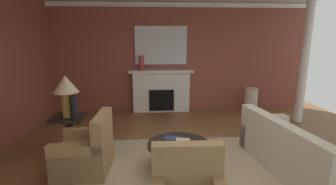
# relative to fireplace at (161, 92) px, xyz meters

# --- Properties ---
(ground_plane) EXTENTS (8.90, 8.90, 0.00)m
(ground_plane) POSITION_rel_fireplace_xyz_m (0.39, -3.22, -0.56)
(ground_plane) COLOR brown
(wall_fireplace) EXTENTS (7.45, 0.12, 3.04)m
(wall_fireplace) POSITION_rel_fireplace_xyz_m (0.39, 0.21, 0.95)
(wall_fireplace) COLOR brown
(wall_fireplace) RESTS_ON ground_plane
(crown_moulding) EXTENTS (7.45, 0.08, 0.12)m
(crown_moulding) POSITION_rel_fireplace_xyz_m (0.39, 0.13, 2.39)
(crown_moulding) COLOR white
(area_rug) EXTENTS (3.12, 2.47, 0.01)m
(area_rug) POSITION_rel_fireplace_xyz_m (0.15, -3.31, -0.56)
(area_rug) COLOR tan
(area_rug) RESTS_ON ground_plane
(fireplace) EXTENTS (1.80, 0.35, 1.19)m
(fireplace) POSITION_rel_fireplace_xyz_m (0.00, 0.00, 0.00)
(fireplace) COLOR white
(fireplace) RESTS_ON ground_plane
(mantel_mirror) EXTENTS (1.45, 0.04, 1.05)m
(mantel_mirror) POSITION_rel_fireplace_xyz_m (0.00, 0.12, 1.30)
(mantel_mirror) COLOR silver
(sofa) EXTENTS (1.16, 2.20, 0.85)m
(sofa) POSITION_rel_fireplace_xyz_m (1.97, -3.48, -0.27)
(sofa) COLOR beige
(sofa) RESTS_ON ground_plane
(armchair_near_window) EXTENTS (0.83, 0.83, 0.95)m
(armchair_near_window) POSITION_rel_fireplace_xyz_m (-1.31, -3.26, -0.26)
(armchair_near_window) COLOR #9E7A4C
(armchair_near_window) RESTS_ON ground_plane
(coffee_table) EXTENTS (1.00, 1.00, 0.45)m
(coffee_table) POSITION_rel_fireplace_xyz_m (0.15, -3.31, -0.23)
(coffee_table) COLOR black
(coffee_table) RESTS_ON ground_plane
(side_table) EXTENTS (0.56, 0.56, 0.70)m
(side_table) POSITION_rel_fireplace_xyz_m (-1.77, -2.59, -0.16)
(side_table) COLOR black
(side_table) RESTS_ON ground_plane
(table_lamp) EXTENTS (0.44, 0.44, 0.75)m
(table_lamp) POSITION_rel_fireplace_xyz_m (-1.77, -2.59, 0.66)
(table_lamp) COLOR #B28E38
(table_lamp) RESTS_ON side_table
(vase_tall_corner) EXTENTS (0.36, 0.36, 0.70)m
(vase_tall_corner) POSITION_rel_fireplace_xyz_m (2.52, -0.30, -0.21)
(vase_tall_corner) COLOR beige
(vase_tall_corner) RESTS_ON ground_plane
(vase_on_side_table) EXTENTS (0.13, 0.13, 0.41)m
(vase_on_side_table) POSITION_rel_fireplace_xyz_m (-1.62, -2.71, 0.34)
(vase_on_side_table) COLOR black
(vase_on_side_table) RESTS_ON side_table
(vase_mantel_left) EXTENTS (0.14, 0.14, 0.41)m
(vase_mantel_left) POSITION_rel_fireplace_xyz_m (-0.55, -0.05, 0.83)
(vase_mantel_left) COLOR #9E3328
(vase_mantel_left) RESTS_ON fireplace
(book_red_cover) EXTENTS (0.20, 0.20, 0.05)m
(book_red_cover) POSITION_rel_fireplace_xyz_m (0.09, -3.46, -0.09)
(book_red_cover) COLOR maroon
(book_red_cover) RESTS_ON coffee_table
(book_art_folio) EXTENTS (0.26, 0.21, 0.05)m
(book_art_folio) POSITION_rel_fireplace_xyz_m (0.04, -3.28, -0.05)
(book_art_folio) COLOR navy
(book_art_folio) RESTS_ON coffee_table
(book_small_novel) EXTENTS (0.24, 0.22, 0.03)m
(book_small_novel) POSITION_rel_fireplace_xyz_m (0.19, -3.46, -0.01)
(book_small_novel) COLOR tan
(book_small_novel) RESTS_ON coffee_table
(column_white) EXTENTS (0.20, 0.20, 3.04)m
(column_white) POSITION_rel_fireplace_xyz_m (3.44, -1.12, 0.95)
(column_white) COLOR white
(column_white) RESTS_ON ground_plane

